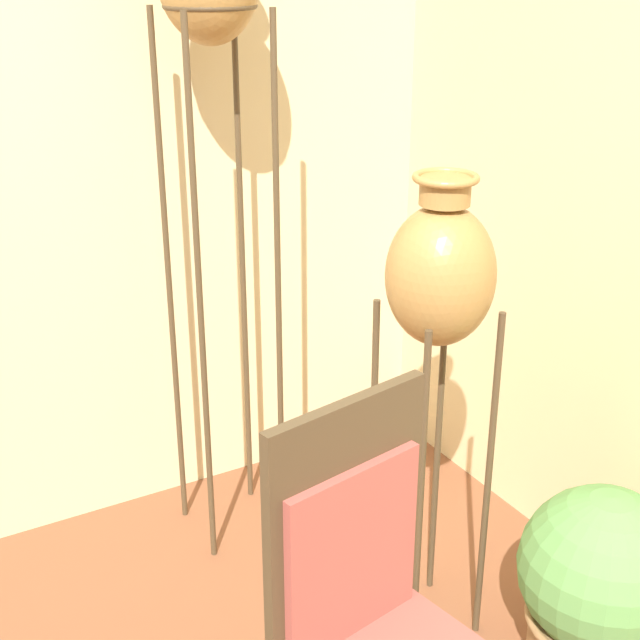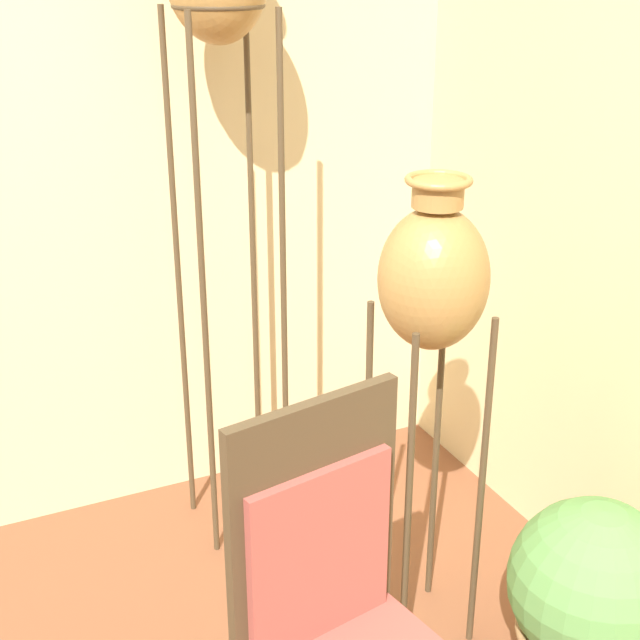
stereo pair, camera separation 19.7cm
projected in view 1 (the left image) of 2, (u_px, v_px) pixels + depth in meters
name	position (u px, v px, depth m)	size (l,w,h in m)	color
vase_stand_medium	(440.00, 282.00, 2.38)	(0.30, 0.30, 1.43)	#473823
chair	(383.00, 626.00, 1.93)	(0.53, 0.55, 1.11)	#473823
potted_plant	(600.00, 585.00, 2.50)	(0.47, 0.47, 0.60)	olive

